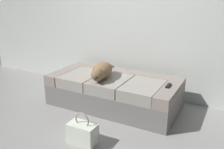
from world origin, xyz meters
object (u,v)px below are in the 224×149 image
couch (114,91)px  handbag (83,133)px  tv_remote (168,86)px  dog_tan (102,71)px

couch → handbag: size_ratio=4.89×
couch → tv_remote: bearing=-0.2°
dog_tan → handbag: 1.01m
dog_tan → tv_remote: (0.91, 0.13, -0.10)m
couch → tv_remote: tv_remote is taller
couch → dog_tan: 0.38m
couch → handbag: 1.03m
couch → dog_tan: dog_tan is taller
couch → dog_tan: (-0.12, -0.14, 0.33)m
tv_remote → handbag: size_ratio=0.40×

